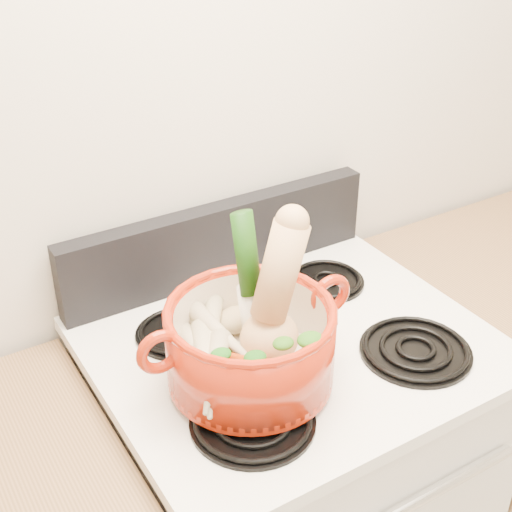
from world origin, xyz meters
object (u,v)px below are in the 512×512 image
dutch_oven (250,345)px  stove_body (286,504)px  squash (270,296)px  leek (251,282)px

dutch_oven → stove_body: bearing=27.9°
stove_body → squash: (-0.10, -0.07, 0.68)m
squash → leek: squash is taller
stove_body → dutch_oven: dutch_oven is taller
leek → dutch_oven: bearing=-126.9°
dutch_oven → leek: size_ratio=1.07×
leek → squash: bearing=-85.9°
dutch_oven → squash: bearing=-6.5°
dutch_oven → squash: 0.10m
stove_body → leek: size_ratio=3.20×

